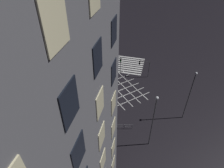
{
  "coord_description": "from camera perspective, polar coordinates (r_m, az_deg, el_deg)",
  "views": [
    {
      "loc": [
        -7.98,
        31.3,
        26.85
      ],
      "look_at": [
        0.0,
        0.0,
        1.61
      ],
      "focal_mm": 32.0,
      "sensor_mm": 36.0,
      "label": 1
    }
  ],
  "objects": [
    {
      "name": "road_markings",
      "position": [
        47.45,
        1.76,
        3.53
      ],
      "size": [
        15.54,
        22.2,
        0.01
      ],
      "color": "silver",
      "rests_on": "ground_plane"
    },
    {
      "name": "traffic_light_ne_main",
      "position": [
        37.17,
        -12.69,
        -3.43
      ],
      "size": [
        0.39,
        0.36,
        3.93
      ],
      "rotation": [
        0.0,
        0.0,
        3.14
      ],
      "color": "#424244",
      "rests_on": "ground_plane"
    },
    {
      "name": "street_lamp_west",
      "position": [
        45.65,
        -8.16,
        9.82
      ],
      "size": [
        0.51,
        0.51,
        7.85
      ],
      "color": "#424244",
      "rests_on": "ground_plane"
    },
    {
      "name": "traffic_light_median_south",
      "position": [
        45.67,
        2.46,
        6.24
      ],
      "size": [
        0.36,
        0.39,
        3.96
      ],
      "rotation": [
        0.0,
        0.0,
        1.57
      ],
      "color": "#424244",
      "rests_on": "ground_plane"
    },
    {
      "name": "traffic_light_sw_main",
      "position": [
        44.83,
        9.07,
        5.38
      ],
      "size": [
        2.42,
        0.36,
        4.12
      ],
      "color": "#424244",
      "rests_on": "ground_plane"
    },
    {
      "name": "ground_plane",
      "position": [
        42.0,
        -0.0,
        -1.73
      ],
      "size": [
        200.0,
        200.0,
        0.0
      ],
      "primitive_type": "plane",
      "color": "black"
    },
    {
      "name": "street_lamp_east",
      "position": [
        34.56,
        21.51,
        -1.95
      ],
      "size": [
        0.42,
        0.42,
        9.87
      ],
      "color": "#424244",
      "rests_on": "ground_plane"
    },
    {
      "name": "traffic_light_se_cross",
      "position": [
        46.6,
        -5.92,
        6.21
      ],
      "size": [
        0.36,
        2.72,
        3.32
      ],
      "rotation": [
        0.0,
        0.0,
        1.57
      ],
      "color": "#424244",
      "rests_on": "ground_plane"
    },
    {
      "name": "waiting_car",
      "position": [
        42.06,
        -11.54,
        -1.51
      ],
      "size": [
        4.63,
        1.74,
        1.31
      ],
      "rotation": [
        0.0,
        0.0,
        3.14
      ],
      "color": "silver",
      "rests_on": "ground_plane"
    },
    {
      "name": "pedestrian_railing",
      "position": [
        34.21,
        -0.0,
        -11.92
      ],
      "size": [
        6.8,
        1.77,
        1.05
      ],
      "rotation": [
        0.0,
        0.0,
        -2.89
      ],
      "color": "gray",
      "rests_on": "ground_plane"
    },
    {
      "name": "traffic_light_se_main",
      "position": [
        47.6,
        -4.14,
        7.1
      ],
      "size": [
        2.28,
        0.36,
        3.39
      ],
      "rotation": [
        0.0,
        0.0,
        3.14
      ],
      "color": "#424244",
      "rests_on": "ground_plane"
    },
    {
      "name": "street_tree_near",
      "position": [
        50.26,
        -7.64,
        10.9
      ],
      "size": [
        3.91,
        3.91,
        6.19
      ],
      "color": "#38281C",
      "rests_on": "ground_plane"
    },
    {
      "name": "street_lamp_far",
      "position": [
        28.48,
        11.82,
        -8.9
      ],
      "size": [
        0.45,
        0.45,
        9.97
      ],
      "color": "#424244",
      "rests_on": "ground_plane"
    }
  ]
}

